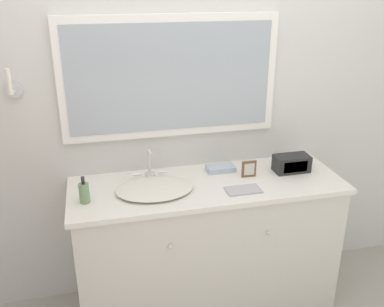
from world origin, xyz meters
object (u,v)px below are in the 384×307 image
object	(u,v)px
picture_frame	(249,169)
soap_bottle	(84,192)
sink_basin	(154,187)
appliance_box	(292,163)

from	to	relation	value
picture_frame	soap_bottle	bearing A→B (deg)	-174.21
soap_bottle	picture_frame	xyz separation A→B (m)	(0.98, 0.10, -0.01)
sink_basin	soap_bottle	world-z (taller)	sink_basin
appliance_box	sink_basin	bearing A→B (deg)	-175.82
sink_basin	picture_frame	world-z (taller)	sink_basin
appliance_box	picture_frame	world-z (taller)	same
soap_bottle	picture_frame	size ratio (longest dim) A/B	1.47
soap_bottle	picture_frame	distance (m)	0.99
appliance_box	picture_frame	bearing A→B (deg)	-176.86
sink_basin	soap_bottle	distance (m)	0.39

